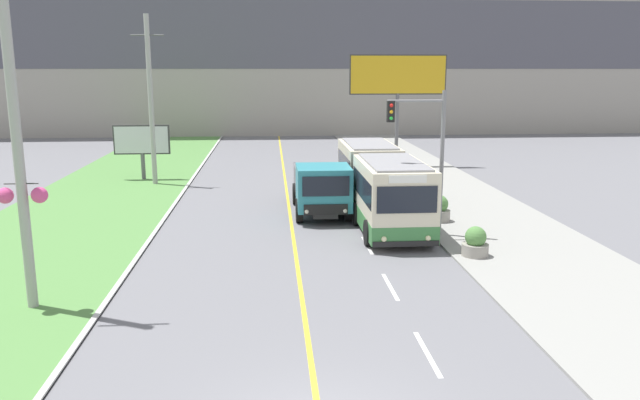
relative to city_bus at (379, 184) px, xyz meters
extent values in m
cube|color=silver|center=(-1.21, -13.64, -1.52)|extent=(0.12, 2.40, 0.01)
cube|color=silver|center=(-1.21, -9.04, -1.52)|extent=(0.12, 2.40, 0.01)
cube|color=silver|center=(-1.21, -4.44, -1.52)|extent=(0.12, 2.40, 0.01)
cube|color=silver|center=(-1.21, 0.16, -1.52)|extent=(0.12, 2.40, 0.01)
cube|color=silver|center=(-1.21, 4.76, -1.52)|extent=(0.12, 2.40, 0.01)
cube|color=silver|center=(-1.21, 9.36, -1.52)|extent=(0.12, 2.40, 0.01)
cube|color=silver|center=(-1.21, 13.96, -1.52)|extent=(0.12, 2.40, 0.01)
cube|color=gray|center=(-3.96, 38.78, 7.82)|extent=(80.00, 8.00, 18.68)
cube|color=#4C4C56|center=(-3.96, 34.76, 8.28)|extent=(80.00, 0.04, 6.54)
cube|color=beige|center=(0.00, -3.04, 0.07)|extent=(2.47, 5.22, 2.65)
cube|color=#3D7F42|center=(0.00, -3.04, -0.90)|extent=(2.49, 5.24, 0.70)
cube|color=black|center=(0.00, -3.04, 0.47)|extent=(2.50, 4.80, 0.93)
cube|color=gray|center=(0.00, -3.04, 1.44)|extent=(2.10, 4.69, 0.08)
cube|color=beige|center=(0.00, 3.08, 0.07)|extent=(2.47, 5.22, 2.65)
cube|color=#3D7F42|center=(0.00, 3.08, -0.90)|extent=(2.49, 5.24, 0.70)
cube|color=black|center=(0.00, 3.08, 0.47)|extent=(2.50, 4.80, 0.93)
cube|color=gray|center=(0.00, 3.08, 1.44)|extent=(2.10, 4.69, 0.08)
cube|color=#474747|center=(0.00, 0.02, 0.07)|extent=(2.28, 0.90, 2.43)
cube|color=black|center=(0.00, -5.67, 0.47)|extent=(2.18, 0.04, 0.97)
cube|color=black|center=(0.00, -5.68, -1.15)|extent=(2.42, 0.06, 0.20)
sphere|color=#F4EAB2|center=(-0.80, -5.69, -0.95)|extent=(0.20, 0.20, 0.20)
sphere|color=#F4EAB2|center=(0.80, -5.69, -0.95)|extent=(0.20, 0.20, 0.20)
cube|color=white|center=(0.00, -5.67, 1.22)|extent=(1.36, 0.04, 0.28)
cylinder|color=black|center=(-1.17, -4.50, -1.02)|extent=(0.28, 1.00, 1.00)
cylinder|color=black|center=(1.17, -4.50, -1.02)|extent=(0.28, 1.00, 1.00)
cylinder|color=black|center=(-1.17, -1.37, -1.02)|extent=(0.28, 1.00, 1.00)
cylinder|color=black|center=(1.17, -1.37, -1.02)|extent=(0.28, 1.00, 1.00)
cylinder|color=black|center=(-1.17, 3.60, -1.02)|extent=(0.28, 1.00, 1.00)
cylinder|color=black|center=(1.17, 3.60, -1.02)|extent=(0.28, 1.00, 1.00)
cube|color=black|center=(-2.53, 1.57, -1.08)|extent=(1.04, 6.30, 0.20)
cube|color=teal|center=(-2.53, -0.36, -0.05)|extent=(2.32, 2.44, 1.86)
cube|color=black|center=(-2.53, -1.60, 0.23)|extent=(1.97, 0.04, 0.84)
cube|color=black|center=(-2.53, -1.61, -0.76)|extent=(1.85, 0.06, 0.44)
sphere|color=silver|center=(-3.34, -1.62, -0.83)|extent=(0.18, 0.18, 0.18)
sphere|color=silver|center=(-1.72, -1.62, -0.83)|extent=(0.18, 0.18, 0.18)
cube|color=slate|center=(-2.53, 2.91, -0.92)|extent=(2.20, 3.61, 0.12)
cube|color=slate|center=(-3.57, 2.91, -0.34)|extent=(0.12, 3.61, 1.28)
cube|color=slate|center=(-1.49, 2.91, -0.34)|extent=(0.12, 3.61, 1.28)
cube|color=slate|center=(-2.53, 1.17, -0.34)|extent=(2.20, 0.12, 1.28)
cube|color=slate|center=(-2.53, 4.66, -0.34)|extent=(2.20, 0.12, 1.28)
cube|color=slate|center=(-2.53, 1.17, 0.42)|extent=(2.20, 0.12, 0.24)
cylinder|color=black|center=(-3.60, -0.61, -1.00)|extent=(0.30, 1.04, 1.04)
cylinder|color=black|center=(-1.46, -0.61, -1.00)|extent=(0.30, 1.04, 1.04)
cylinder|color=black|center=(-3.60, 3.09, -1.00)|extent=(0.30, 1.04, 1.04)
cylinder|color=black|center=(-1.46, 3.09, -1.00)|extent=(0.30, 1.04, 1.04)
cylinder|color=#9E9E99|center=(-11.50, -9.90, 3.45)|extent=(0.28, 0.28, 9.95)
sphere|color=#D64784|center=(-11.95, -9.90, 1.68)|extent=(0.44, 0.44, 0.44)
cylinder|color=#333333|center=(-11.73, -9.90, 2.00)|extent=(0.45, 0.04, 0.04)
sphere|color=#D64784|center=(-11.05, -9.90, 1.68)|extent=(0.44, 0.44, 0.44)
cylinder|color=#333333|center=(-11.28, -9.90, 2.00)|extent=(0.45, 0.04, 0.04)
cylinder|color=#9E9E99|center=(-11.50, 9.21, 3.23)|extent=(0.28, 0.28, 9.51)
cylinder|color=#4C4C4C|center=(-11.50, 9.21, 6.84)|extent=(1.80, 0.08, 0.08)
cylinder|color=slate|center=(1.84, -3.37, 1.35)|extent=(0.16, 0.16, 5.75)
cylinder|color=slate|center=(0.74, -3.37, 3.82)|extent=(2.20, 0.10, 0.10)
cube|color=black|center=(-0.22, -3.37, 3.42)|extent=(0.28, 0.24, 0.80)
sphere|color=red|center=(-0.22, -3.50, 3.66)|extent=(0.14, 0.14, 0.14)
sphere|color=orange|center=(-0.22, -3.50, 3.42)|extent=(0.14, 0.14, 0.14)
sphere|color=green|center=(-0.22, -3.50, 3.18)|extent=(0.14, 0.14, 0.14)
cylinder|color=#59595B|center=(3.74, 14.77, 0.94)|extent=(0.24, 0.24, 4.93)
cube|color=#333333|center=(3.74, 14.77, 4.63)|extent=(6.51, 0.20, 2.62)
cube|color=gold|center=(3.74, 14.66, 4.63)|extent=(6.35, 0.02, 2.46)
cylinder|color=#59595B|center=(-12.45, 10.80, -0.72)|extent=(0.24, 0.24, 1.62)
cube|color=#333333|center=(-12.45, 10.80, 0.88)|extent=(3.29, 0.20, 1.74)
cube|color=silver|center=(-12.45, 10.69, 0.88)|extent=(3.13, 0.02, 1.58)
cylinder|color=gray|center=(2.33, -6.33, -1.23)|extent=(0.94, 0.94, 0.43)
sphere|color=#518442|center=(2.33, -6.33, -0.76)|extent=(0.75, 0.75, 0.75)
cylinder|color=gray|center=(2.42, -1.17, -1.21)|extent=(0.98, 0.98, 0.48)
sphere|color=#518442|center=(2.42, -1.17, -0.70)|extent=(0.78, 0.78, 0.78)
cylinder|color=gray|center=(2.47, 3.99, -1.23)|extent=(0.96, 0.96, 0.43)
sphere|color=#518442|center=(2.47, 3.99, -0.75)|extent=(0.77, 0.77, 0.77)
cylinder|color=gray|center=(2.20, 9.15, -1.23)|extent=(0.98, 0.98, 0.42)
sphere|color=#518442|center=(2.20, 9.15, -0.75)|extent=(0.79, 0.79, 0.79)
camera|label=1|loc=(-4.80, -26.95, 5.02)|focal=35.00mm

